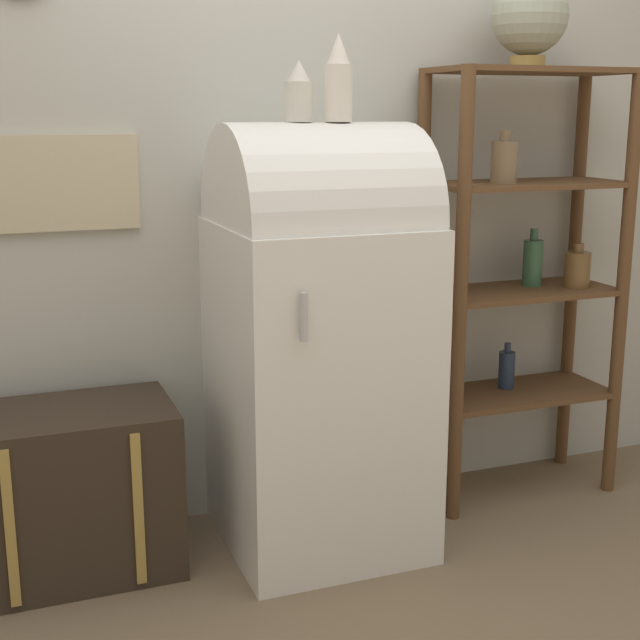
{
  "coord_description": "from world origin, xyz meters",
  "views": [
    {
      "loc": [
        -1.02,
        -2.47,
        1.46
      ],
      "look_at": [
        0.01,
        0.22,
        0.79
      ],
      "focal_mm": 50.0,
      "sensor_mm": 36.0,
      "label": 1
    }
  ],
  "objects_px": {
    "refrigerator": "(318,332)",
    "vase_left": "(299,93)",
    "globe": "(530,17)",
    "suitcase_trunk": "(69,491)",
    "vase_center": "(338,81)"
  },
  "relations": [
    {
      "from": "refrigerator",
      "to": "globe",
      "type": "relative_size",
      "value": 4.6
    },
    {
      "from": "refrigerator",
      "to": "vase_center",
      "type": "xyz_separation_m",
      "value": [
        0.06,
        -0.01,
        0.81
      ]
    },
    {
      "from": "refrigerator",
      "to": "suitcase_trunk",
      "type": "xyz_separation_m",
      "value": [
        -0.83,
        0.08,
        -0.47
      ]
    },
    {
      "from": "refrigerator",
      "to": "suitcase_trunk",
      "type": "distance_m",
      "value": 0.96
    },
    {
      "from": "suitcase_trunk",
      "to": "refrigerator",
      "type": "bearing_deg",
      "value": -5.3
    },
    {
      "from": "refrigerator",
      "to": "globe",
      "type": "distance_m",
      "value": 1.34
    },
    {
      "from": "refrigerator",
      "to": "vase_center",
      "type": "distance_m",
      "value": 0.81
    },
    {
      "from": "suitcase_trunk",
      "to": "vase_left",
      "type": "distance_m",
      "value": 1.46
    },
    {
      "from": "suitcase_trunk",
      "to": "vase_center",
      "type": "relative_size",
      "value": 2.5
    },
    {
      "from": "globe",
      "to": "vase_center",
      "type": "xyz_separation_m",
      "value": [
        -0.78,
        -0.13,
        -0.23
      ]
    },
    {
      "from": "refrigerator",
      "to": "vase_left",
      "type": "distance_m",
      "value": 0.78
    },
    {
      "from": "vase_left",
      "to": "globe",
      "type": "bearing_deg",
      "value": 6.65
    },
    {
      "from": "vase_left",
      "to": "vase_center",
      "type": "xyz_separation_m",
      "value": [
        0.12,
        -0.03,
        0.04
      ]
    },
    {
      "from": "globe",
      "to": "vase_left",
      "type": "relative_size",
      "value": 1.65
    },
    {
      "from": "vase_center",
      "to": "vase_left",
      "type": "bearing_deg",
      "value": 167.95
    }
  ]
}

